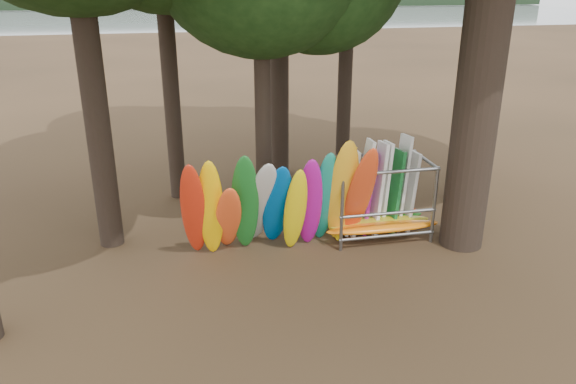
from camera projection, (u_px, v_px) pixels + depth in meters
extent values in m
plane|color=#47331E|center=(317.00, 264.00, 14.07)|extent=(120.00, 120.00, 0.00)
plane|color=gray|center=(195.00, 32.00, 68.77)|extent=(160.00, 160.00, 0.00)
cylinder|color=black|center=(86.00, 33.00, 13.16)|extent=(0.63, 0.63, 11.00)
cylinder|color=black|center=(166.00, 22.00, 16.39)|extent=(0.50, 0.50, 10.92)
cylinder|color=black|center=(348.00, 5.00, 18.31)|extent=(0.48, 0.48, 11.64)
cylinder|color=black|center=(262.00, 69.00, 14.61)|extent=(0.43, 0.43, 8.94)
cylinder|color=black|center=(478.00, 7.00, 16.11)|extent=(0.51, 0.51, 11.77)
ellipsoid|color=red|center=(194.00, 211.00, 13.68)|extent=(0.75, 1.52, 2.91)
ellipsoid|color=#FFBC04|center=(211.00, 209.00, 13.78)|extent=(0.68, 1.14, 2.87)
ellipsoid|color=#FF5421|center=(228.00, 218.00, 14.01)|extent=(0.65, 1.69, 2.33)
ellipsoid|color=#176522|center=(245.00, 204.00, 13.89)|extent=(0.82, 1.53, 3.04)
ellipsoid|color=#B8B7B1|center=(260.00, 204.00, 14.22)|extent=(0.96, 2.01, 2.85)
ellipsoid|color=#004E9E|center=(277.00, 206.00, 14.30)|extent=(0.78, 1.53, 2.66)
ellipsoid|color=#D7BA0B|center=(295.00, 210.00, 14.19)|extent=(0.71, 1.06, 2.51)
ellipsoid|color=#950F7B|center=(310.00, 203.00, 14.40)|extent=(0.76, 1.03, 2.68)
ellipsoid|color=#137D68|center=(325.00, 198.00, 14.54)|extent=(0.63, 1.24, 2.85)
ellipsoid|color=gold|center=(343.00, 193.00, 14.39)|extent=(0.82, 1.30, 3.18)
ellipsoid|color=red|center=(359.00, 195.00, 14.42)|extent=(0.84, 1.65, 3.06)
ellipsoid|color=orange|center=(383.00, 227.00, 15.10)|extent=(3.19, 0.55, 0.24)
ellipsoid|color=gold|center=(379.00, 223.00, 15.39)|extent=(2.91, 0.55, 0.24)
ellipsoid|color=#1F7A1B|center=(375.00, 217.00, 15.71)|extent=(2.80, 0.55, 0.24)
ellipsoid|color=red|center=(372.00, 214.00, 15.95)|extent=(2.79, 0.55, 0.24)
cube|color=yellow|center=(344.00, 192.00, 15.13)|extent=(0.52, 0.77, 2.61)
cube|color=silver|center=(350.00, 193.00, 15.36)|extent=(0.44, 0.75, 2.40)
cube|color=white|center=(361.00, 189.00, 15.19)|extent=(0.63, 0.76, 2.72)
cube|color=#A01A87|center=(367.00, 193.00, 15.42)|extent=(0.39, 0.75, 2.38)
cube|color=white|center=(378.00, 189.00, 15.33)|extent=(0.41, 0.80, 2.62)
cube|color=white|center=(383.00, 187.00, 15.56)|extent=(0.34, 0.79, 2.56)
cube|color=#17692C|center=(394.00, 192.00, 15.43)|extent=(0.38, 0.78, 2.39)
cube|color=silver|center=(400.00, 184.00, 15.59)|extent=(0.43, 0.81, 2.72)
cube|color=silver|center=(410.00, 192.00, 15.60)|extent=(0.34, 0.76, 2.28)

